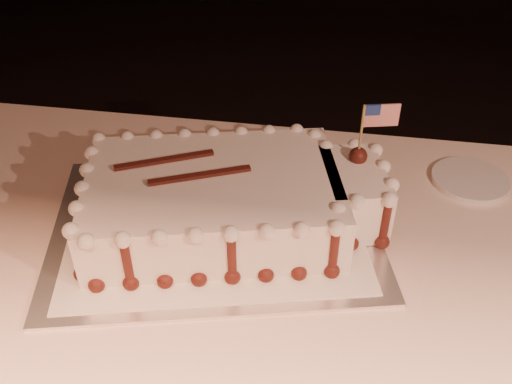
% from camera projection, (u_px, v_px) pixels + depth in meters
% --- Properties ---
extents(banquet_table, '(2.40, 0.80, 0.75)m').
position_uv_depth(banquet_table, '(379.00, 372.00, 1.28)').
color(banquet_table, '#FFD9C5').
rests_on(banquet_table, ground).
extents(cake_board, '(0.71, 0.60, 0.01)m').
position_uv_depth(cake_board, '(215.00, 225.00, 1.10)').
color(cake_board, white).
rests_on(cake_board, banquet_table).
extents(doily, '(0.63, 0.54, 0.00)m').
position_uv_depth(doily, '(215.00, 223.00, 1.09)').
color(doily, white).
rests_on(doily, cake_board).
extents(sheet_cake, '(0.60, 0.42, 0.23)m').
position_uv_depth(sheet_cake, '(231.00, 200.00, 1.06)').
color(sheet_cake, white).
rests_on(sheet_cake, doily).
extents(side_plate, '(0.16, 0.16, 0.01)m').
position_uv_depth(side_plate, '(470.00, 180.00, 1.21)').
color(side_plate, silver).
rests_on(side_plate, banquet_table).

